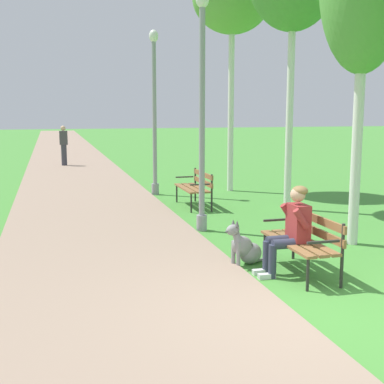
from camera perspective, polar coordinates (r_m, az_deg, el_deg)
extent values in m
plane|color=#478E38|center=(6.16, 13.53, -12.97)|extent=(120.00, 120.00, 0.00)
cube|color=gray|center=(29.09, -13.61, 4.28)|extent=(3.51, 60.00, 0.04)
cube|color=olive|center=(7.35, 10.31, -5.56)|extent=(0.14, 1.50, 0.04)
cube|color=olive|center=(7.43, 11.53, -5.45)|extent=(0.14, 1.50, 0.04)
cube|color=olive|center=(7.51, 12.73, -5.34)|extent=(0.14, 1.50, 0.04)
cube|color=olive|center=(7.52, 13.47, -4.23)|extent=(0.04, 1.50, 0.11)
cube|color=olive|center=(7.49, 13.52, -2.89)|extent=(0.04, 1.50, 0.11)
cylinder|color=#2D2B28|center=(8.01, 7.97, -5.96)|extent=(0.04, 0.04, 0.45)
cylinder|color=#2D2B28|center=(8.16, 11.11, -4.32)|extent=(0.04, 0.04, 0.85)
cube|color=#2D2B28|center=(7.99, 9.35, -3.04)|extent=(0.45, 0.04, 0.03)
cylinder|color=#2D2B28|center=(6.81, 12.58, -8.78)|extent=(0.04, 0.04, 0.45)
cylinder|color=#2D2B28|center=(6.99, 16.15, -6.76)|extent=(0.04, 0.04, 0.85)
cube|color=#2D2B28|center=(6.80, 14.20, -5.33)|extent=(0.45, 0.04, 0.03)
cube|color=olive|center=(12.25, -0.82, 0.40)|extent=(0.14, 1.50, 0.04)
cube|color=olive|center=(12.29, -0.03, 0.43)|extent=(0.14, 1.50, 0.04)
cube|color=olive|center=(12.34, 0.76, 0.46)|extent=(0.14, 1.50, 0.04)
cube|color=olive|center=(12.35, 1.23, 1.12)|extent=(0.04, 1.50, 0.11)
cube|color=olive|center=(12.32, 1.23, 1.95)|extent=(0.04, 1.50, 0.11)
cylinder|color=#2D2B28|center=(12.94, -1.69, -0.15)|extent=(0.04, 0.04, 0.45)
cylinder|color=#2D2B28|center=(13.03, 0.36, 0.81)|extent=(0.04, 0.04, 0.85)
cube|color=#2D2B28|center=(12.93, -0.83, 1.66)|extent=(0.45, 0.04, 0.03)
cylinder|color=#2D2B28|center=(11.62, -0.09, -1.19)|extent=(0.04, 0.04, 0.45)
cylinder|color=#2D2B28|center=(11.72, 2.18, -0.12)|extent=(0.04, 0.04, 0.85)
cube|color=#2D2B28|center=(11.61, 0.87, 0.82)|extent=(0.45, 0.04, 0.03)
cylinder|color=#33384C|center=(7.43, 9.71, -5.24)|extent=(0.42, 0.14, 0.14)
cylinder|color=#33384C|center=(7.40, 8.17, -7.13)|extent=(0.11, 0.11, 0.47)
cube|color=silver|center=(7.43, 7.57, -8.66)|extent=(0.24, 0.09, 0.07)
cylinder|color=#33384C|center=(7.25, 10.37, -5.60)|extent=(0.42, 0.14, 0.14)
cylinder|color=#33384C|center=(7.23, 8.81, -7.54)|extent=(0.11, 0.11, 0.47)
cube|color=silver|center=(7.26, 8.18, -9.12)|extent=(0.24, 0.09, 0.07)
cube|color=maroon|center=(7.37, 11.57, -3.33)|extent=(0.22, 0.36, 0.52)
cylinder|color=maroon|center=(7.50, 10.50, -2.30)|extent=(0.25, 0.09, 0.30)
cylinder|color=maroon|center=(7.15, 11.89, -2.90)|extent=(0.25, 0.09, 0.30)
sphere|color=tan|center=(7.29, 11.53, -0.26)|extent=(0.21, 0.21, 0.21)
ellipsoid|color=olive|center=(7.29, 11.75, 0.14)|extent=(0.22, 0.23, 0.14)
ellipsoid|color=gray|center=(7.87, 6.44, -6.69)|extent=(0.43, 0.38, 0.32)
ellipsoid|color=gray|center=(7.75, 5.59, -5.97)|extent=(0.54, 0.36, 0.48)
ellipsoid|color=#595959|center=(7.77, 5.89, -5.64)|extent=(0.40, 0.29, 0.27)
cylinder|color=gray|center=(7.74, 4.55, -6.70)|extent=(0.06, 0.06, 0.38)
cylinder|color=gray|center=(7.65, 5.10, -6.90)|extent=(0.06, 0.06, 0.38)
cylinder|color=gray|center=(7.64, 4.97, -5.04)|extent=(0.16, 0.19, 0.19)
ellipsoid|color=gray|center=(7.56, 4.50, -4.17)|extent=(0.25, 0.20, 0.16)
cone|color=#595959|center=(7.51, 3.90, -4.35)|extent=(0.12, 0.12, 0.09)
cone|color=#595959|center=(7.60, 4.54, -3.34)|extent=(0.06, 0.06, 0.09)
cone|color=#595959|center=(7.53, 4.96, -3.46)|extent=(0.06, 0.06, 0.09)
cylinder|color=gray|center=(8.03, 7.53, -7.38)|extent=(0.28, 0.13, 0.04)
cylinder|color=gray|center=(9.93, 1.07, -3.39)|extent=(0.20, 0.20, 0.30)
cylinder|color=gray|center=(9.70, 1.10, 7.69)|extent=(0.11, 0.11, 4.12)
cylinder|color=gray|center=(14.16, -4.05, 0.32)|extent=(0.20, 0.20, 0.30)
cylinder|color=gray|center=(14.00, -4.13, 7.95)|extent=(0.11, 0.11, 4.06)
ellipsoid|color=silver|center=(14.13, -4.24, 16.70)|extent=(0.24, 0.24, 0.32)
cylinder|color=silver|center=(9.14, 17.64, 5.19)|extent=(0.17, 0.17, 3.48)
cylinder|color=silver|center=(12.10, 10.66, 8.77)|extent=(0.16, 0.16, 4.53)
cylinder|color=silver|center=(14.71, 4.29, 9.28)|extent=(0.16, 0.16, 4.72)
cylinder|color=#383842|center=(21.87, -13.85, 3.91)|extent=(0.22, 0.22, 0.88)
cube|color=#3F3F42|center=(21.83, -13.92, 5.79)|extent=(0.32, 0.20, 0.56)
sphere|color=tan|center=(21.81, -13.96, 6.81)|extent=(0.20, 0.20, 0.20)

